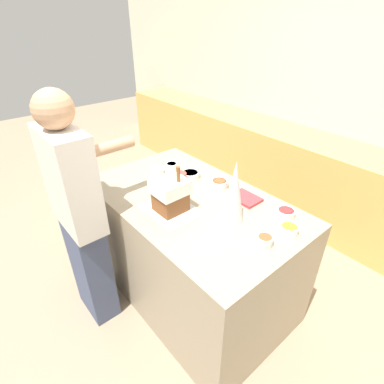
{
  "coord_description": "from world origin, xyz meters",
  "views": [
    {
      "loc": [
        1.3,
        -1.1,
        1.99
      ],
      "look_at": [
        0.01,
        0.0,
        0.96
      ],
      "focal_mm": 28.0,
      "sensor_mm": 36.0,
      "label": 1
    }
  ],
  "objects": [
    {
      "name": "candy_bowl_beside_tree",
      "position": [
        0.53,
        0.32,
        0.92
      ],
      "size": [
        0.12,
        0.12,
        0.04
      ],
      "color": "silver",
      "rests_on": "kitchen_island"
    },
    {
      "name": "kitchen_island",
      "position": [
        0.0,
        0.0,
        0.45
      ],
      "size": [
        1.53,
        0.91,
        0.9
      ],
      "color": "gray",
      "rests_on": "ground_plane"
    },
    {
      "name": "mug",
      "position": [
        -0.2,
        0.06,
        0.95
      ],
      "size": [
        0.1,
        0.1,
        0.1
      ],
      "color": "#B24238",
      "rests_on": "kitchen_island"
    },
    {
      "name": "candy_bowl_center_rear",
      "position": [
        -0.46,
        0.04,
        0.92
      ],
      "size": [
        0.1,
        0.1,
        0.04
      ],
      "color": "white",
      "rests_on": "kitchen_island"
    },
    {
      "name": "baking_tray",
      "position": [
        0.02,
        -0.19,
        0.9
      ],
      "size": [
        0.36,
        0.28,
        0.01
      ],
      "color": "silver",
      "rests_on": "kitchen_island"
    },
    {
      "name": "candy_bowl_far_left",
      "position": [
        -0.44,
        0.17,
        0.92
      ],
      "size": [
        0.09,
        0.09,
        0.05
      ],
      "color": "white",
      "rests_on": "kitchen_island"
    },
    {
      "name": "gingerbread_house",
      "position": [
        0.02,
        -0.19,
        1.02
      ],
      "size": [
        0.19,
        0.2,
        0.31
      ],
      "color": "brown",
      "rests_on": "baking_tray"
    },
    {
      "name": "wall_back",
      "position": [
        0.0,
        2.01,
        1.3
      ],
      "size": [
        8.0,
        0.05,
        2.6
      ],
      "color": "beige",
      "rests_on": "ground_plane"
    },
    {
      "name": "cookbook",
      "position": [
        0.24,
        0.28,
        0.91
      ],
      "size": [
        0.19,
        0.15,
        0.02
      ],
      "color": "#B23338",
      "rests_on": "kitchen_island"
    },
    {
      "name": "candy_bowl_front_corner",
      "position": [
        0.61,
        0.01,
        0.93
      ],
      "size": [
        0.09,
        0.09,
        0.05
      ],
      "color": "silver",
      "rests_on": "kitchen_island"
    },
    {
      "name": "back_cabinet_block",
      "position": [
        0.0,
        1.68,
        0.44
      ],
      "size": [
        6.0,
        0.6,
        0.88
      ],
      "color": "tan",
      "rests_on": "ground_plane"
    },
    {
      "name": "candy_bowl_near_tray_right",
      "position": [
        0.01,
        0.26,
        0.93
      ],
      "size": [
        0.12,
        0.12,
        0.05
      ],
      "color": "white",
      "rests_on": "kitchen_island"
    },
    {
      "name": "ground_plane",
      "position": [
        0.0,
        0.0,
        0.0
      ],
      "size": [
        12.0,
        12.0,
        0.0
      ],
      "primitive_type": "plane",
      "color": "gray"
    },
    {
      "name": "candy_bowl_far_right",
      "position": [
        -0.23,
        0.19,
        0.92
      ],
      "size": [
        0.14,
        0.14,
        0.05
      ],
      "color": "silver",
      "rests_on": "kitchen_island"
    },
    {
      "name": "candy_bowl_near_tray_left",
      "position": [
        0.64,
        0.19,
        0.93
      ],
      "size": [
        0.11,
        0.11,
        0.05
      ],
      "color": "white",
      "rests_on": "kitchen_island"
    },
    {
      "name": "person",
      "position": [
        -0.35,
        -0.64,
        0.86
      ],
      "size": [
        0.44,
        0.55,
        1.66
      ],
      "color": "#424C6B",
      "rests_on": "ground_plane"
    },
    {
      "name": "decorative_tree",
      "position": [
        0.34,
        0.04,
        1.09
      ],
      "size": [
        0.14,
        0.14,
        0.39
      ],
      "color": "silver",
      "rests_on": "kitchen_island"
    }
  ]
}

